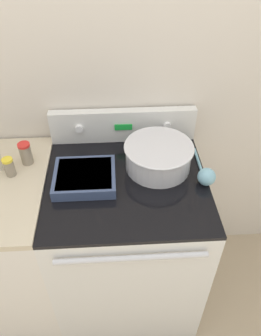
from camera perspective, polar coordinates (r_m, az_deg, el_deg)
name	(u,v)px	position (r m, az deg, el deg)	size (l,w,h in m)	color
kitchen_wall	(122,83)	(1.67, -1.49, 14.53)	(8.00, 0.05, 2.50)	beige
stove_range	(127,242)	(1.88, -0.59, -12.73)	(0.75, 0.73, 0.95)	silver
control_panel	(123,125)	(1.72, -1.29, 7.46)	(0.75, 0.07, 0.18)	silver
side_counter	(5,247)	(1.98, -21.07, -12.76)	(0.60, 0.70, 0.97)	silver
mixing_bowl	(158,155)	(1.55, 4.88, 2.24)	(0.33, 0.33, 0.13)	silver
casserole_dish	(85,177)	(1.51, -7.98, -1.50)	(0.28, 0.25, 0.05)	#38476B
ladle	(206,176)	(1.53, 13.00, -1.33)	(0.08, 0.29, 0.08)	#7AB2C6
spice_jar_red_cap	(26,153)	(1.64, -17.78, 2.45)	(0.06, 0.06, 0.11)	gray
spice_jar_yellow_cap	(9,167)	(1.60, -20.37, 0.19)	(0.05, 0.05, 0.09)	gray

